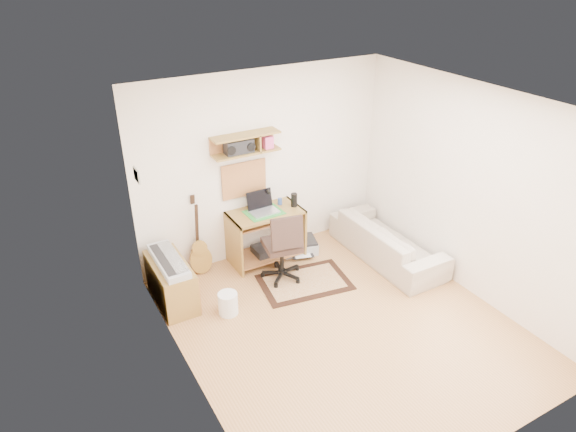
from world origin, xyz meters
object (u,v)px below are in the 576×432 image
task_chair (282,245)px  printer (299,246)px  sofa (388,235)px  cabinet (171,282)px  desk (266,236)px

task_chair → printer: 0.82m
task_chair → sofa: bearing=0.1°
printer → sofa: size_ratio=0.26×
cabinet → sofa: bearing=-9.6°
desk → sofa: desk is taller
desk → cabinet: bearing=-168.6°
task_chair → sofa: 1.56m
task_chair → sofa: size_ratio=0.55×
sofa → task_chair: bearing=79.5°
cabinet → desk: bearing=11.4°
desk → task_chair: task_chair is taller
sofa → printer: bearing=53.0°
cabinet → printer: 2.00m
printer → sofa: sofa is taller
cabinet → task_chair: bearing=-8.6°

